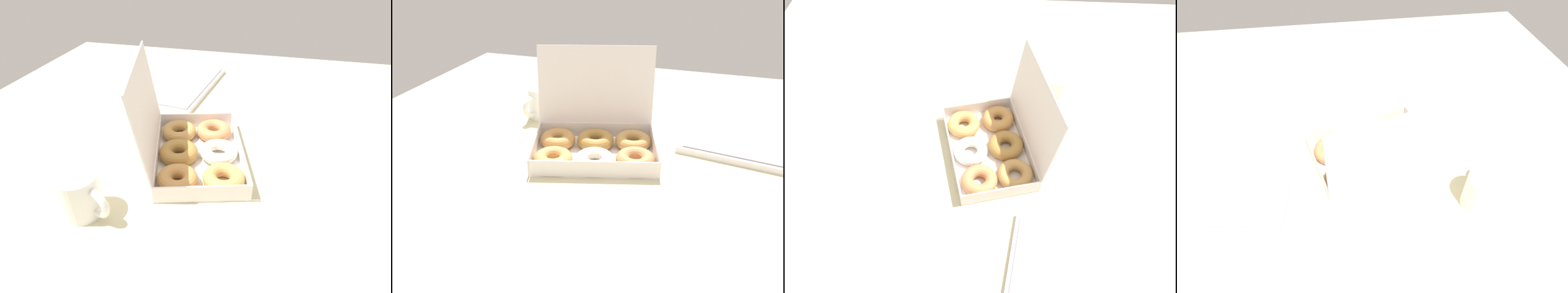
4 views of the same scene
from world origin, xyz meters
The scene contains 3 objects.
ground_plane centered at (0.00, 0.00, -1.00)cm, with size 180.00×180.00×2.00cm, color beige.
donut_box centered at (-3.67, 3.28, 3.43)cm, with size 39.92×34.68×27.80cm.
coffee_mug centered at (-28.33, 22.28, 5.38)cm, with size 9.21×13.06×10.49cm.
Camera 3 is at (68.00, 3.93, 94.75)cm, focal length 35.00 mm.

